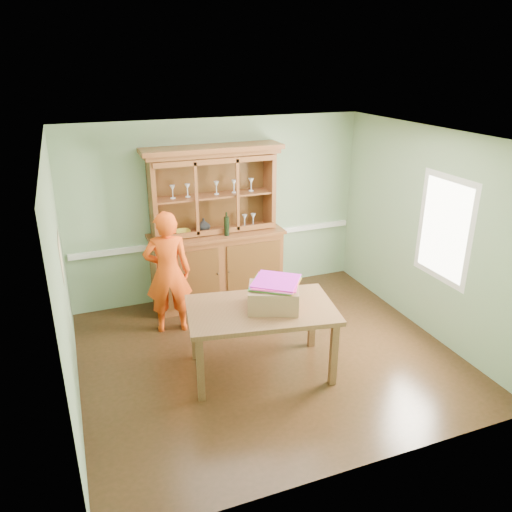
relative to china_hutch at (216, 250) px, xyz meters
name	(u,v)px	position (x,y,z in m)	size (l,w,h in m)	color
floor	(268,355)	(0.13, -1.73, -0.82)	(4.50, 4.50, 0.00)	#432715
ceiling	(270,137)	(0.13, -1.73, 1.88)	(4.50, 4.50, 0.00)	white
wall_back	(218,210)	(0.13, 0.27, 0.53)	(4.50, 4.50, 0.00)	#84A57B
wall_left	(62,285)	(-2.12, -1.73, 0.53)	(4.00, 4.00, 0.00)	#84A57B
wall_right	(428,233)	(2.38, -1.73, 0.53)	(4.00, 4.00, 0.00)	#84A57B
wall_front	(363,341)	(0.13, -3.73, 0.53)	(4.50, 4.50, 0.00)	#84A57B
chair_rail	(220,238)	(0.13, 0.24, 0.08)	(4.41, 0.05, 0.08)	white
framed_map	(61,256)	(-2.10, -1.43, 0.73)	(0.03, 0.60, 0.46)	#352515
window_panel	(444,229)	(2.36, -2.03, 0.68)	(0.03, 0.96, 1.36)	white
china_hutch	(216,250)	(0.00, 0.00, 0.00)	(2.00, 0.66, 2.35)	brown
dining_table	(261,315)	(-0.06, -1.99, -0.08)	(1.82, 1.28, 0.84)	brown
cardboard_box	(273,298)	(0.07, -2.04, 0.15)	(0.56, 0.45, 0.26)	#91684B
kite_stack	(275,283)	(0.10, -2.00, 0.30)	(0.68, 0.68, 0.05)	orange
person	(168,273)	(-0.85, -0.64, 0.02)	(0.62, 0.40, 1.69)	#EE480F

